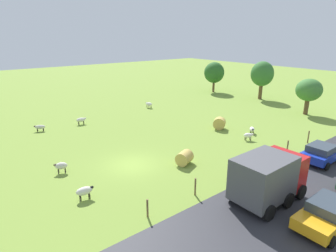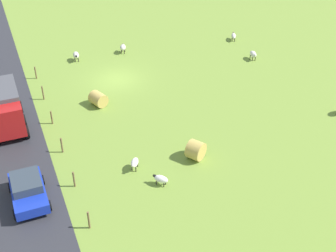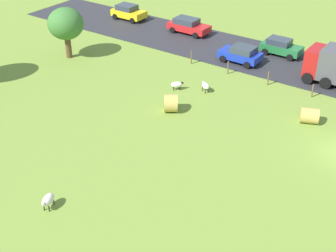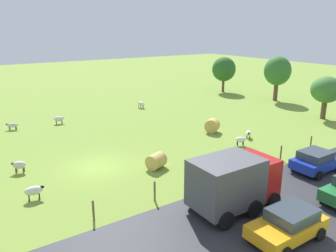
{
  "view_description": "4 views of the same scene",
  "coord_description": "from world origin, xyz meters",
  "px_view_note": "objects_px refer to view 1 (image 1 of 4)",
  "views": [
    {
      "loc": [
        18.33,
        -10.7,
        10.17
      ],
      "look_at": [
        -4.94,
        7.72,
        0.55
      ],
      "focal_mm": 30.08,
      "sensor_mm": 36.0,
      "label": 1
    },
    {
      "loc": [
        9.37,
        35.19,
        20.15
      ],
      "look_at": [
        -0.91,
        9.86,
        1.11
      ],
      "focal_mm": 49.61,
      "sensor_mm": 36.0,
      "label": 2
    },
    {
      "loc": [
        -27.19,
        -4.94,
        17.44
      ],
      "look_at": [
        -4.45,
        11.09,
        0.52
      ],
      "focal_mm": 49.83,
      "sensor_mm": 36.0,
      "label": 3
    },
    {
      "loc": [
        21.92,
        -8.38,
        9.93
      ],
      "look_at": [
        -4.37,
        9.16,
        0.59
      ],
      "focal_mm": 35.84,
      "sensor_mm": 36.0,
      "label": 4
    }
  ],
  "objects_px": {
    "sheep_3": "(61,166)",
    "tree_1": "(309,90)",
    "sheep_0": "(81,120)",
    "car_0": "(326,214)",
    "sheep_2": "(149,104)",
    "sheep_4": "(84,191)",
    "sheep_6": "(252,129)",
    "sheep_1": "(248,135)",
    "truck_0": "(268,176)",
    "sheep_5": "(40,127)",
    "hay_bale_0": "(184,158)",
    "hay_bale_1": "(219,123)",
    "tree_0": "(262,74)",
    "car_2": "(322,153)",
    "tree_2": "(214,73)"
  },
  "relations": [
    {
      "from": "sheep_0",
      "to": "car_0",
      "type": "relative_size",
      "value": 0.3
    },
    {
      "from": "sheep_2",
      "to": "car_0",
      "type": "height_order",
      "value": "car_0"
    },
    {
      "from": "sheep_4",
      "to": "sheep_5",
      "type": "xyz_separation_m",
      "value": [
        -16.09,
        1.53,
        -0.1
      ]
    },
    {
      "from": "hay_bale_0",
      "to": "hay_bale_1",
      "type": "distance_m",
      "value": 10.18
    },
    {
      "from": "sheep_5",
      "to": "truck_0",
      "type": "xyz_separation_m",
      "value": [
        23.51,
        7.5,
        1.27
      ]
    },
    {
      "from": "sheep_4",
      "to": "sheep_6",
      "type": "height_order",
      "value": "sheep_4"
    },
    {
      "from": "hay_bale_0",
      "to": "car_0",
      "type": "bearing_deg",
      "value": 4.02
    },
    {
      "from": "sheep_5",
      "to": "car_2",
      "type": "relative_size",
      "value": 0.32
    },
    {
      "from": "sheep_1",
      "to": "sheep_3",
      "type": "distance_m",
      "value": 17.8
    },
    {
      "from": "sheep_2",
      "to": "sheep_4",
      "type": "height_order",
      "value": "sheep_4"
    },
    {
      "from": "sheep_3",
      "to": "car_0",
      "type": "xyz_separation_m",
      "value": [
        15.58,
        9.23,
        0.29
      ]
    },
    {
      "from": "hay_bale_1",
      "to": "hay_bale_0",
      "type": "bearing_deg",
      "value": -64.4
    },
    {
      "from": "hay_bale_0",
      "to": "car_0",
      "type": "relative_size",
      "value": 0.32
    },
    {
      "from": "sheep_6",
      "to": "sheep_4",
      "type": "bearing_deg",
      "value": -86.87
    },
    {
      "from": "sheep_2",
      "to": "sheep_5",
      "type": "xyz_separation_m",
      "value": [
        1.13,
        -15.45,
        -0.07
      ]
    },
    {
      "from": "sheep_5",
      "to": "truck_0",
      "type": "distance_m",
      "value": 24.71
    },
    {
      "from": "truck_0",
      "to": "car_2",
      "type": "relative_size",
      "value": 1.3
    },
    {
      "from": "tree_0",
      "to": "truck_0",
      "type": "relative_size",
      "value": 1.24
    },
    {
      "from": "sheep_6",
      "to": "tree_1",
      "type": "relative_size",
      "value": 0.21
    },
    {
      "from": "sheep_0",
      "to": "tree_0",
      "type": "distance_m",
      "value": 29.47
    },
    {
      "from": "sheep_2",
      "to": "hay_bale_1",
      "type": "height_order",
      "value": "hay_bale_1"
    },
    {
      "from": "sheep_0",
      "to": "sheep_1",
      "type": "relative_size",
      "value": 1.16
    },
    {
      "from": "sheep_4",
      "to": "tree_1",
      "type": "bearing_deg",
      "value": 92.35
    },
    {
      "from": "sheep_4",
      "to": "hay_bale_1",
      "type": "distance_m",
      "value": 18.2
    },
    {
      "from": "sheep_2",
      "to": "hay_bale_0",
      "type": "distance_m",
      "value": 19.3
    },
    {
      "from": "sheep_3",
      "to": "sheep_4",
      "type": "xyz_separation_m",
      "value": [
        4.63,
        -0.05,
        -0.0
      ]
    },
    {
      "from": "tree_2",
      "to": "sheep_4",
      "type": "bearing_deg",
      "value": -59.36
    },
    {
      "from": "sheep_2",
      "to": "sheep_4",
      "type": "xyz_separation_m",
      "value": [
        17.22,
        -16.97,
        0.03
      ]
    },
    {
      "from": "hay_bale_1",
      "to": "tree_0",
      "type": "distance_m",
      "value": 18.71
    },
    {
      "from": "sheep_3",
      "to": "tree_0",
      "type": "bearing_deg",
      "value": 99.91
    },
    {
      "from": "tree_0",
      "to": "car_2",
      "type": "bearing_deg",
      "value": -44.32
    },
    {
      "from": "sheep_2",
      "to": "hay_bale_1",
      "type": "distance_m",
      "value": 12.97
    },
    {
      "from": "hay_bale_0",
      "to": "truck_0",
      "type": "bearing_deg",
      "value": 4.01
    },
    {
      "from": "hay_bale_1",
      "to": "sheep_2",
      "type": "bearing_deg",
      "value": -176.81
    },
    {
      "from": "sheep_6",
      "to": "hay_bale_1",
      "type": "xyz_separation_m",
      "value": [
        -3.22,
        -1.65,
        0.21
      ]
    },
    {
      "from": "sheep_1",
      "to": "truck_0",
      "type": "distance_m",
      "value": 11.14
    },
    {
      "from": "sheep_3",
      "to": "tree_1",
      "type": "distance_m",
      "value": 31.79
    },
    {
      "from": "sheep_1",
      "to": "tree_1",
      "type": "relative_size",
      "value": 0.22
    },
    {
      "from": "tree_1",
      "to": "car_0",
      "type": "bearing_deg",
      "value": -61.2
    },
    {
      "from": "hay_bale_1",
      "to": "tree_1",
      "type": "height_order",
      "value": "tree_1"
    },
    {
      "from": "tree_1",
      "to": "sheep_4",
      "type": "bearing_deg",
      "value": -87.65
    },
    {
      "from": "sheep_1",
      "to": "hay_bale_0",
      "type": "relative_size",
      "value": 0.82
    },
    {
      "from": "sheep_4",
      "to": "sheep_6",
      "type": "bearing_deg",
      "value": 93.13
    },
    {
      "from": "hay_bale_0",
      "to": "sheep_0",
      "type": "bearing_deg",
      "value": -171.3
    },
    {
      "from": "sheep_3",
      "to": "sheep_6",
      "type": "height_order",
      "value": "sheep_3"
    },
    {
      "from": "sheep_0",
      "to": "sheep_2",
      "type": "bearing_deg",
      "value": 97.97
    },
    {
      "from": "sheep_2",
      "to": "sheep_6",
      "type": "height_order",
      "value": "sheep_2"
    },
    {
      "from": "sheep_0",
      "to": "car_0",
      "type": "distance_m",
      "value": 26.84
    },
    {
      "from": "sheep_3",
      "to": "sheep_2",
      "type": "bearing_deg",
      "value": 126.66
    },
    {
      "from": "hay_bale_1",
      "to": "tree_0",
      "type": "bearing_deg",
      "value": 110.52
    }
  ]
}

